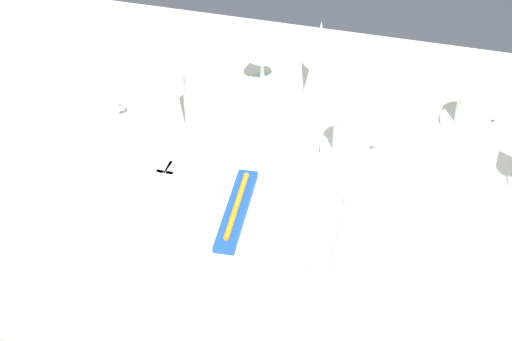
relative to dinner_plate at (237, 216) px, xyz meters
The scene contains 16 objects.
dining_table 0.23m from the dinner_plate, 99.65° to the left, with size 1.80×1.11×0.74m.
dinner_plate is the anchor object (origin of this frame).
toothbrush_package 0.02m from the dinner_plate, 75.96° to the left, with size 0.06×0.21×0.02m.
fork_outer 0.16m from the dinner_plate, behind, with size 0.03×0.23×0.00m.
fork_inner 0.18m from the dinner_plate, behind, with size 0.03×0.21×0.00m.
dinner_knife 0.15m from the dinner_plate, ahead, with size 0.03×0.22×0.00m.
spoon_soup 0.19m from the dinner_plate, 15.45° to the left, with size 0.03×0.21×0.01m.
saucer_left 0.44m from the dinner_plate, 148.39° to the left, with size 0.13×0.13×0.01m, color white.
coffee_cup_left 0.44m from the dinner_plate, 148.26° to the left, with size 0.10×0.08×0.07m.
saucer_right 0.56m from the dinner_plate, 47.55° to the left, with size 0.13×0.13×0.01m, color white.
coffee_cup_right 0.57m from the dinner_plate, 47.41° to the left, with size 0.09×0.07×0.06m.
saucer_far 0.30m from the dinner_plate, 58.42° to the left, with size 0.12×0.12×0.01m, color white.
coffee_cup_far 0.30m from the dinner_plate, 58.12° to the left, with size 0.10×0.07×0.06m.
wine_glass_centre 0.48m from the dinner_plate, 100.38° to the left, with size 0.07×0.07×0.13m.
drink_tumbler 0.30m from the dinner_plate, 121.04° to the left, with size 0.07×0.07×0.13m.
napkin_folded 0.46m from the dinner_plate, 84.32° to the left, with size 0.06×0.06×0.17m, color white.
Camera 1 is at (0.33, -1.09, 1.59)m, focal length 49.96 mm.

